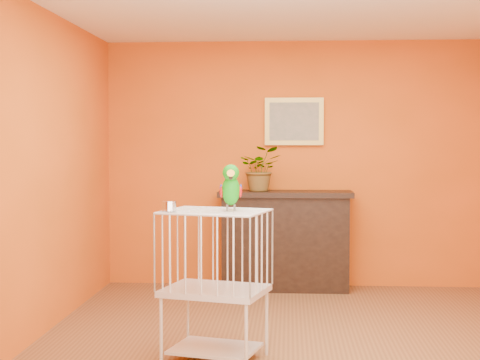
{
  "coord_description": "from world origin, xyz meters",
  "views": [
    {
      "loc": [
        -0.05,
        -5.58,
        1.54
      ],
      "look_at": [
        -0.39,
        -0.51,
        1.27
      ],
      "focal_mm": 55.0,
      "sensor_mm": 36.0,
      "label": 1
    }
  ],
  "objects": [
    {
      "name": "feed_cup",
      "position": [
        -0.87,
        -0.61,
        1.1
      ],
      "size": [
        0.1,
        0.1,
        0.07
      ],
      "primitive_type": "cylinder",
      "color": "silver",
      "rests_on": "birdcage"
    },
    {
      "name": "potted_plant",
      "position": [
        -0.35,
        2.02,
        1.21
      ],
      "size": [
        0.43,
        0.48,
        0.36
      ],
      "primitive_type": "imported",
      "rotation": [
        0.0,
        0.0,
        0.03
      ],
      "color": "#26722D",
      "rests_on": "console_cabinet"
    },
    {
      "name": "ground",
      "position": [
        0.0,
        0.0,
        0.0
      ],
      "size": [
        4.5,
        4.5,
        0.0
      ],
      "primitive_type": "plane",
      "color": "brown",
      "rests_on": "ground"
    },
    {
      "name": "room_shell",
      "position": [
        0.0,
        0.0,
        1.58
      ],
      "size": [
        4.5,
        4.5,
        4.5
      ],
      "color": "#E05C15",
      "rests_on": "ground"
    },
    {
      "name": "parrot",
      "position": [
        -0.45,
        -0.51,
        1.22
      ],
      "size": [
        0.16,
        0.29,
        0.33
      ],
      "rotation": [
        0.0,
        0.0,
        0.07
      ],
      "color": "#59544C",
      "rests_on": "birdcage"
    },
    {
      "name": "birdcage",
      "position": [
        -0.57,
        -0.51,
        0.55
      ],
      "size": [
        0.79,
        0.68,
        1.05
      ],
      "rotation": [
        0.0,
        0.0,
        -0.26
      ],
      "color": "beige",
      "rests_on": "ground"
    },
    {
      "name": "console_cabinet",
      "position": [
        -0.09,
        2.01,
        0.51
      ],
      "size": [
        1.38,
        0.5,
        1.02
      ],
      "color": "black",
      "rests_on": "ground"
    },
    {
      "name": "framed_picture",
      "position": [
        0.0,
        2.22,
        1.75
      ],
      "size": [
        0.62,
        0.04,
        0.5
      ],
      "color": "#B59840",
      "rests_on": "room_shell"
    }
  ]
}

